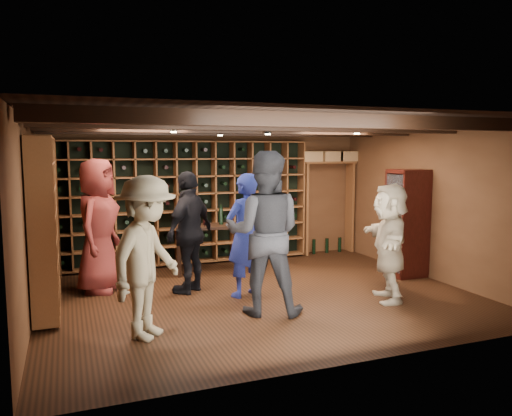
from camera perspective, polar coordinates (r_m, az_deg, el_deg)
name	(u,v)px	position (r m, az deg, el deg)	size (l,w,h in m)	color
ground	(259,295)	(7.34, 0.31, -9.95)	(6.00, 6.00, 0.00)	#331B0E
room_shell	(258,127)	(7.09, 0.17, 9.26)	(6.00, 6.00, 6.00)	brown
wine_rack_back	(186,202)	(9.16, -8.04, 0.65)	(4.65, 0.30, 2.20)	brown
wine_rack_left	(46,219)	(7.45, -22.91, -1.17)	(0.30, 2.65, 2.20)	brown
crate_shelf	(328,176)	(10.18, 8.28, 3.60)	(1.20, 0.32, 2.07)	brown
display_cabinet	(407,225)	(8.65, 16.83, -1.88)	(0.55, 0.50, 1.75)	#390F0B
man_blue_shirt	(245,235)	(7.13, -1.27, -3.14)	(0.65, 0.42, 1.77)	navy
man_grey_suit	(264,233)	(6.35, 0.97, -2.89)	(1.01, 0.79, 2.09)	black
guest_red_floral	(98,226)	(7.71, -17.64, -1.94)	(0.97, 0.63, 1.98)	maroon
guest_woman_black	(190,232)	(7.39, -7.58, -2.75)	(1.05, 0.44, 1.79)	black
guest_khaki	(147,258)	(5.68, -12.35, -5.56)	(1.18, 0.68, 1.82)	gray
guest_beige	(389,242)	(7.19, 15.00, -3.79)	(1.52, 0.49, 1.64)	tan
tasting_table	(208,230)	(8.54, -5.52, -2.56)	(1.17, 0.72, 1.11)	black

